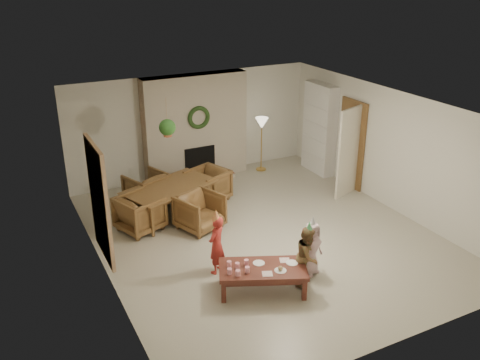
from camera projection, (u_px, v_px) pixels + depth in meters
floor at (263, 235)px, 9.93m from camera, size 7.00×7.00×0.00m
ceiling at (266, 108)px, 8.97m from camera, size 7.00×7.00×0.00m
wall_back at (192, 125)px, 12.32m from camera, size 7.00×0.00×7.00m
wall_front at (400, 267)px, 6.57m from camera, size 7.00×0.00×7.00m
wall_left at (100, 207)px, 8.19m from camera, size 0.00×7.00×7.00m
wall_right at (391, 150)px, 10.70m from camera, size 0.00×7.00×7.00m
fireplace_mass at (195, 128)px, 12.16m from camera, size 2.50×0.40×2.50m
fireplace_hearth at (203, 179)px, 12.33m from camera, size 1.60×0.30×0.12m
fireplace_firebox at (199, 162)px, 12.32m from camera, size 0.75×0.12×0.75m
fireplace_wreath at (199, 118)px, 11.86m from camera, size 0.54×0.10×0.54m
floor_lamp_base at (261, 169)px, 13.07m from camera, size 0.25×0.25×0.03m
floor_lamp_post at (261, 146)px, 12.83m from camera, size 0.03×0.03×1.22m
floor_lamp_shade at (262, 123)px, 12.60m from camera, size 0.33×0.33×0.27m
bookshelf_carcass at (319, 129)px, 12.59m from camera, size 0.30×1.00×2.20m
bookshelf_shelf_a at (317, 154)px, 12.83m from camera, size 0.30×0.92×0.03m
bookshelf_shelf_b at (318, 139)px, 12.67m from camera, size 0.30×0.92×0.03m
bookshelf_shelf_c at (319, 123)px, 12.52m from camera, size 0.30×0.92×0.03m
bookshelf_shelf_d at (320, 107)px, 12.36m from camera, size 0.30×0.92×0.03m
books_row_lower at (320, 150)px, 12.64m from camera, size 0.20×0.40×0.24m
books_row_mid at (317, 133)px, 12.65m from camera, size 0.20×0.44×0.24m
books_row_upper at (321, 119)px, 12.38m from camera, size 0.20×0.36×0.22m
door_frame at (352, 144)px, 11.76m from camera, size 0.05×0.86×2.04m
door_leaf at (349, 152)px, 11.30m from camera, size 0.77×0.32×2.00m
curtain_panel at (99, 202)px, 8.37m from camera, size 0.06×1.20×2.00m
dining_table at (172, 201)px, 10.56m from camera, size 2.11×1.63×0.65m
dining_chair_near at (200, 212)px, 10.04m from camera, size 1.00×1.02×0.72m
dining_chair_far at (147, 189)px, 11.05m from camera, size 1.00×1.02×0.72m
dining_chair_left at (140, 213)px, 9.99m from camera, size 1.02×1.00×0.72m
dining_chair_right at (208, 185)px, 11.24m from camera, size 1.02×1.00×0.72m
hanging_plant_cord at (167, 116)px, 9.79m from camera, size 0.01×0.01×0.70m
hanging_plant_pot at (168, 133)px, 9.92m from camera, size 0.16×0.16×0.12m
hanging_plant_foliage at (167, 127)px, 9.88m from camera, size 0.32×0.32×0.32m
coffee_table_top at (263, 269)px, 8.10m from camera, size 1.53×1.18×0.06m
coffee_table_apron at (263, 273)px, 8.13m from camera, size 1.39×1.05×0.08m
coffee_leg_fl at (224, 292)px, 7.90m from camera, size 0.10×0.10×0.36m
coffee_leg_fr at (304, 290)px, 7.95m from camera, size 0.10×0.10×0.36m
coffee_leg_bl at (223, 272)px, 8.41m from camera, size 0.10×0.10×0.36m
coffee_leg_br at (299, 270)px, 8.47m from camera, size 0.10×0.10×0.36m
cup_a at (229, 271)px, 7.90m from camera, size 0.10×0.10×0.09m
cup_b at (229, 264)px, 8.10m from camera, size 0.10×0.10×0.09m
cup_c at (238, 273)px, 7.86m from camera, size 0.10×0.10×0.09m
cup_d at (237, 266)px, 8.05m from camera, size 0.10×0.10×0.09m
cup_e at (247, 270)px, 7.94m from camera, size 0.10×0.10×0.09m
cup_f at (246, 262)px, 8.14m from camera, size 0.10×0.10×0.09m
plate_a at (259, 263)px, 8.20m from camera, size 0.25×0.25×0.01m
plate_b at (280, 270)px, 8.00m from camera, size 0.25×0.25×0.01m
plate_c at (292, 263)px, 8.21m from camera, size 0.25×0.25×0.01m
food_scoop at (280, 268)px, 7.99m from camera, size 0.10×0.10×0.07m
napkin_left at (267, 274)px, 7.92m from camera, size 0.21×0.21×0.01m
napkin_right at (285, 260)px, 8.28m from camera, size 0.21×0.21×0.01m
child_red at (217, 245)px, 8.56m from camera, size 0.45×0.41×1.03m
party_hat_red at (216, 215)px, 8.34m from camera, size 0.17×0.17×0.19m
child_plaid at (308, 256)px, 8.25m from camera, size 0.62×0.60×1.01m
party_hat_plaid at (309, 226)px, 8.04m from camera, size 0.15×0.15×0.16m
child_pink at (311, 248)px, 8.54m from camera, size 0.53×0.42×0.93m
party_hat_pink at (313, 221)px, 8.35m from camera, size 0.14×0.14×0.17m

